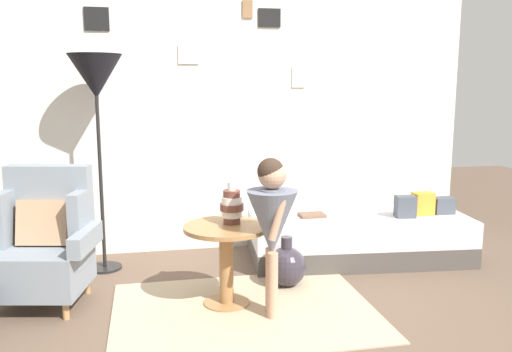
{
  "coord_description": "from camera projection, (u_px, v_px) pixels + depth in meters",
  "views": [
    {
      "loc": [
        -0.66,
        -3.0,
        1.54
      ],
      "look_at": [
        0.15,
        0.95,
        0.85
      ],
      "focal_mm": 37.44,
      "sensor_mm": 36.0,
      "label": 1
    }
  ],
  "objects": [
    {
      "name": "ground_plane",
      "position": [
        263.0,
        338.0,
        3.29
      ],
      "size": [
        12.0,
        12.0,
        0.0
      ],
      "primitive_type": "plane",
      "color": "brown"
    },
    {
      "name": "gallery_wall",
      "position": [
        218.0,
        111.0,
        4.96
      ],
      "size": [
        4.8,
        0.12,
        2.6
      ],
      "color": "silver",
      "rests_on": "ground"
    },
    {
      "name": "rug",
      "position": [
        244.0,
        311.0,
        3.67
      ],
      "size": [
        1.79,
        1.34,
        0.01
      ],
      "primitive_type": "cube",
      "color": "tan",
      "rests_on": "ground"
    },
    {
      "name": "armchair",
      "position": [
        44.0,
        243.0,
        3.77
      ],
      "size": [
        0.84,
        0.7,
        0.97
      ],
      "color": "tan",
      "rests_on": "ground"
    },
    {
      "name": "daybed",
      "position": [
        358.0,
        237.0,
        4.76
      ],
      "size": [
        1.96,
        0.97,
        0.4
      ],
      "color": "#4C4742",
      "rests_on": "ground"
    },
    {
      "name": "pillow_head",
      "position": [
        443.0,
        206.0,
        4.78
      ],
      "size": [
        0.18,
        0.12,
        0.15
      ],
      "primitive_type": "cube",
      "rotation": [
        0.0,
        0.0,
        0.0
      ],
      "color": "#474C56",
      "rests_on": "daybed"
    },
    {
      "name": "pillow_mid",
      "position": [
        423.0,
        204.0,
        4.73
      ],
      "size": [
        0.18,
        0.12,
        0.2
      ],
      "primitive_type": "cube",
      "rotation": [
        0.0,
        0.0,
        0.03
      ],
      "color": "orange",
      "rests_on": "daybed"
    },
    {
      "name": "pillow_back",
      "position": [
        405.0,
        207.0,
        4.64
      ],
      "size": [
        0.18,
        0.14,
        0.19
      ],
      "primitive_type": "cube",
      "rotation": [
        0.0,
        0.0,
        -0.12
      ],
      "color": "#474C56",
      "rests_on": "daybed"
    },
    {
      "name": "side_table",
      "position": [
        226.0,
        248.0,
        3.73
      ],
      "size": [
        0.59,
        0.59,
        0.58
      ],
      "color": "#9E7042",
      "rests_on": "ground"
    },
    {
      "name": "vase_striped",
      "position": [
        232.0,
        206.0,
        3.73
      ],
      "size": [
        0.17,
        0.17,
        0.3
      ],
      "color": "brown",
      "rests_on": "side_table"
    },
    {
      "name": "floor_lamp",
      "position": [
        96.0,
        83.0,
        4.27
      ],
      "size": [
        0.43,
        0.43,
        1.79
      ],
      "color": "black",
      "rests_on": "ground"
    },
    {
      "name": "person_child",
      "position": [
        272.0,
        217.0,
        3.49
      ],
      "size": [
        0.34,
        0.34,
        1.08
      ],
      "color": "tan",
      "rests_on": "ground"
    },
    {
      "name": "book_on_daybed",
      "position": [
        312.0,
        215.0,
        4.67
      ],
      "size": [
        0.22,
        0.16,
        0.03
      ],
      "primitive_type": "cube",
      "rotation": [
        0.0,
        0.0,
        0.01
      ],
      "color": "brown",
      "rests_on": "daybed"
    },
    {
      "name": "demijohn_near",
      "position": [
        286.0,
        266.0,
        4.12
      ],
      "size": [
        0.31,
        0.31,
        0.39
      ],
      "color": "#332D38",
      "rests_on": "ground"
    }
  ]
}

